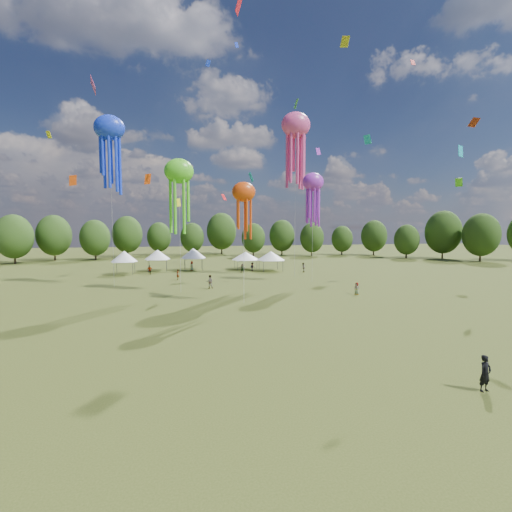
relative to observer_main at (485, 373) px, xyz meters
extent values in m
plane|color=#384416|center=(-6.55, 2.25, -0.97)|extent=(300.00, 300.00, 0.00)
imported|color=black|center=(0.00, 0.00, 0.00)|extent=(0.78, 0.58, 1.94)
imported|color=gray|center=(-11.37, 35.48, -0.01)|extent=(0.94, 0.73, 1.92)
imported|color=gray|center=(-13.01, 57.51, -0.02)|extent=(0.83, 1.06, 1.90)
imported|color=gray|center=(7.93, 50.21, -0.04)|extent=(0.94, 1.07, 1.85)
imported|color=gray|center=(-1.24, 54.31, -0.14)|extent=(1.24, 1.11, 1.67)
imported|color=gray|center=(-20.82, 52.66, -0.10)|extent=(1.06, 0.54, 1.74)
imported|color=gray|center=(-3.64, 52.32, -0.13)|extent=(1.62, 1.07, 1.68)
imported|color=gray|center=(-15.82, 45.15, -0.10)|extent=(0.45, 0.66, 1.74)
imported|color=gray|center=(6.84, 26.81, -0.19)|extent=(0.86, 0.90, 1.56)
cylinder|color=#47474C|center=(-26.98, 52.55, 0.18)|extent=(0.08, 0.08, 2.30)
cylinder|color=#47474C|center=(-26.98, 55.77, 0.18)|extent=(0.08, 0.08, 2.30)
cylinder|color=#47474C|center=(-23.75, 52.55, 0.18)|extent=(0.08, 0.08, 2.30)
cylinder|color=#47474C|center=(-23.75, 55.77, 0.18)|extent=(0.08, 0.08, 2.30)
cube|color=white|center=(-25.37, 54.16, 1.38)|extent=(3.63, 3.63, 0.10)
cone|color=white|center=(-25.37, 54.16, 2.42)|extent=(4.71, 4.71, 1.97)
cylinder|color=#47474C|center=(-21.39, 56.77, 0.16)|extent=(0.08, 0.08, 2.25)
cylinder|color=#47474C|center=(-21.39, 60.20, 0.16)|extent=(0.08, 0.08, 2.25)
cylinder|color=#47474C|center=(-17.95, 56.77, 0.16)|extent=(0.08, 0.08, 2.25)
cylinder|color=#47474C|center=(-17.95, 60.20, 0.16)|extent=(0.08, 0.08, 2.25)
cube|color=white|center=(-19.67, 58.49, 1.33)|extent=(3.84, 3.84, 0.10)
cone|color=white|center=(-19.67, 58.49, 2.35)|extent=(4.99, 4.99, 1.93)
cylinder|color=#47474C|center=(-14.36, 56.97, 0.20)|extent=(0.08, 0.08, 2.35)
cylinder|color=#47474C|center=(-14.36, 60.45, 0.20)|extent=(0.08, 0.08, 2.35)
cylinder|color=#47474C|center=(-10.88, 56.97, 0.20)|extent=(0.08, 0.08, 2.35)
cylinder|color=#47474C|center=(-10.88, 60.45, 0.20)|extent=(0.08, 0.08, 2.35)
cube|color=white|center=(-12.62, 58.71, 1.43)|extent=(3.88, 3.88, 0.10)
cone|color=white|center=(-12.62, 58.71, 2.48)|extent=(5.04, 5.04, 2.01)
cylinder|color=#47474C|center=(-3.99, 55.59, -0.02)|extent=(0.08, 0.08, 1.91)
cylinder|color=#47474C|center=(-3.99, 59.54, -0.02)|extent=(0.08, 0.08, 1.91)
cylinder|color=#47474C|center=(-0.03, 55.59, -0.02)|extent=(0.08, 0.08, 1.91)
cylinder|color=#47474C|center=(-0.03, 59.54, -0.02)|extent=(0.08, 0.08, 1.91)
cube|color=white|center=(-2.01, 57.57, 0.99)|extent=(4.35, 4.35, 0.10)
cone|color=white|center=(-2.01, 57.57, 1.86)|extent=(5.66, 5.66, 1.64)
cylinder|color=#47474C|center=(0.54, 52.18, 0.06)|extent=(0.08, 0.08, 2.05)
cylinder|color=#47474C|center=(0.54, 56.07, 0.06)|extent=(0.08, 0.08, 2.05)
cylinder|color=#47474C|center=(4.43, 52.18, 0.06)|extent=(0.08, 0.08, 2.05)
cylinder|color=#47474C|center=(4.43, 56.07, 0.06)|extent=(0.08, 0.08, 2.05)
cube|color=white|center=(2.49, 54.12, 1.13)|extent=(4.29, 4.29, 0.10)
cone|color=white|center=(2.49, 54.12, 2.06)|extent=(5.58, 5.58, 1.76)
ellipsoid|color=#58E325|center=(-15.41, 33.14, 15.00)|extent=(3.79, 2.65, 3.22)
cylinder|color=beige|center=(-15.41, 33.14, 7.01)|extent=(0.03, 0.03, 15.97)
ellipsoid|color=#E2428B|center=(4.43, 44.90, 25.24)|extent=(5.09, 3.56, 4.33)
cylinder|color=beige|center=(4.43, 44.90, 12.13)|extent=(0.03, 0.03, 26.21)
ellipsoid|color=#AA2ECF|center=(4.90, 37.69, 14.71)|extent=(3.35, 2.34, 2.85)
cylinder|color=beige|center=(4.90, 37.69, 6.87)|extent=(0.03, 0.03, 15.68)
ellipsoid|color=#1937E8|center=(-24.86, 39.69, 21.68)|extent=(4.21, 2.95, 3.58)
cylinder|color=beige|center=(-24.86, 39.69, 10.36)|extent=(0.03, 0.03, 22.65)
ellipsoid|color=#E2450E|center=(-8.42, 24.60, 11.66)|extent=(2.65, 1.85, 2.25)
cylinder|color=beige|center=(-8.42, 24.60, 5.34)|extent=(0.03, 0.03, 12.63)
cube|color=#1937E8|center=(-10.81, 40.90, 32.27)|extent=(0.80, 0.75, 0.88)
cube|color=#18ADCC|center=(-0.39, 59.69, 18.26)|extent=(0.79, 1.82, 2.13)
cube|color=#E2428B|center=(8.33, 62.27, 31.38)|extent=(0.74, 0.28, 0.95)
cube|color=red|center=(-7.61, 48.38, 13.02)|extent=(1.06, 1.12, 1.13)
cube|color=#E2450E|center=(18.29, 21.20, 19.92)|extent=(0.81, 1.09, 1.36)
cube|color=#FFF71A|center=(11.54, 41.37, 37.96)|extent=(1.15, 1.37, 2.04)
cube|color=#1937E8|center=(-4.68, 51.70, 40.66)|extent=(0.88, 0.48, 1.10)
cube|color=#18ADCC|center=(22.80, 28.14, 18.23)|extent=(1.16, 0.68, 1.64)
cube|color=#E2428B|center=(-25.53, 33.31, 25.05)|extent=(0.91, 1.84, 2.18)
cube|color=red|center=(-7.11, 34.97, 37.71)|extent=(1.27, 2.18, 2.39)
cube|color=#E2450E|center=(-21.57, 63.51, 17.74)|extent=(1.43, 2.11, 2.39)
cube|color=#FFF71A|center=(-32.46, 38.99, 20.16)|extent=(0.78, 0.84, 0.99)
cube|color=#58E325|center=(9.07, 58.69, 33.56)|extent=(0.62, 2.12, 2.38)
cube|color=#18ADCC|center=(26.86, 60.78, 27.63)|extent=(1.73, 1.82, 1.94)
cube|color=#AA2ECF|center=(18.98, 70.59, 26.62)|extent=(1.57, 0.77, 1.88)
cube|color=red|center=(13.71, 26.49, 28.50)|extent=(0.63, 0.41, 0.76)
cube|color=#E2450E|center=(-35.24, 60.71, 16.73)|extent=(1.35, 1.93, 2.17)
cube|color=#FFF71A|center=(-15.46, 46.21, 11.82)|extent=(0.74, 1.01, 1.47)
cube|color=#58E325|center=(32.29, 38.95, 15.53)|extent=(0.98, 1.26, 1.50)
cylinder|color=#38281C|center=(-53.72, 80.44, 0.71)|extent=(0.44, 0.44, 3.36)
ellipsoid|color=#284316|center=(-53.72, 80.44, 5.54)|extent=(8.40, 8.40, 10.51)
cylinder|color=#38281C|center=(-47.23, 87.74, 0.73)|extent=(0.44, 0.44, 3.41)
ellipsoid|color=#284316|center=(-47.23, 87.74, 5.64)|extent=(8.53, 8.53, 10.66)
cylinder|color=#38281C|center=(-37.15, 87.27, 0.56)|extent=(0.44, 0.44, 3.07)
ellipsoid|color=#284316|center=(-37.15, 87.27, 4.97)|extent=(7.66, 7.66, 9.58)
cylinder|color=#38281C|center=(-30.06, 95.58, 0.75)|extent=(0.44, 0.44, 3.43)
ellipsoid|color=#284316|center=(-30.06, 95.58, 5.68)|extent=(8.58, 8.58, 10.73)
cylinder|color=#38281C|center=(-21.31, 101.21, 0.50)|extent=(0.44, 0.44, 2.95)
ellipsoid|color=#284316|center=(-21.31, 101.21, 4.74)|extent=(7.37, 7.37, 9.21)
cylinder|color=#38281C|center=(-11.24, 97.31, 0.48)|extent=(0.44, 0.44, 2.89)
ellipsoid|color=#284316|center=(-11.24, 97.31, 4.64)|extent=(7.23, 7.23, 9.04)
cylinder|color=#38281C|center=(-1.63, 101.74, 0.95)|extent=(0.44, 0.44, 3.84)
ellipsoid|color=#284316|center=(-1.63, 101.74, 6.47)|extent=(9.60, 9.60, 11.99)
cylinder|color=#38281C|center=(6.64, 90.69, 0.45)|extent=(0.44, 0.44, 2.84)
ellipsoid|color=#284316|center=(6.64, 90.69, 4.54)|extent=(7.11, 7.11, 8.89)
cylinder|color=#38281C|center=(16.38, 93.28, 0.61)|extent=(0.44, 0.44, 3.16)
ellipsoid|color=#284316|center=(16.38, 93.28, 5.16)|extent=(7.91, 7.91, 9.88)
cylinder|color=#38281C|center=(24.15, 87.54, 0.47)|extent=(0.44, 0.44, 2.88)
ellipsoid|color=#284316|center=(24.15, 87.54, 4.62)|extent=(7.21, 7.21, 9.01)
cylinder|color=#38281C|center=(34.97, 89.49, 0.34)|extent=(0.44, 0.44, 2.63)
ellipsoid|color=#284316|center=(34.97, 89.49, 4.12)|extent=(6.57, 6.57, 8.22)
cylinder|color=#38281C|center=(43.97, 85.98, 0.59)|extent=(0.44, 0.44, 3.13)
ellipsoid|color=#284316|center=(43.97, 85.98, 5.09)|extent=(7.81, 7.81, 9.77)
cylinder|color=#38281C|center=(47.09, 74.06, 0.39)|extent=(0.44, 0.44, 2.72)
ellipsoid|color=#284316|center=(47.09, 74.06, 4.30)|extent=(6.80, 6.80, 8.50)
cylinder|color=#38281C|center=(56.42, 71.17, 0.93)|extent=(0.44, 0.44, 3.81)
ellipsoid|color=#284316|center=(56.42, 71.17, 6.41)|extent=(9.52, 9.52, 11.90)
cylinder|color=#38281C|center=(60.02, 62.05, 0.78)|extent=(0.44, 0.44, 3.51)
ellipsoid|color=#284316|center=(60.02, 62.05, 5.83)|extent=(8.78, 8.78, 10.97)
camera|label=1|loc=(-15.78, -15.42, 7.68)|focal=25.27mm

